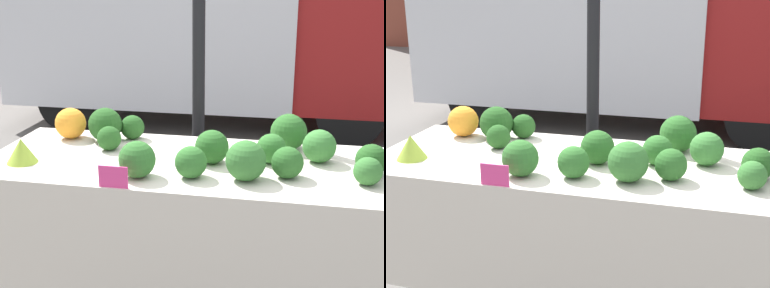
# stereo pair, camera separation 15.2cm
# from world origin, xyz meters

# --- Properties ---
(tent_pole) EXTENTS (0.07, 0.07, 2.32)m
(tent_pole) POSITION_xyz_m (-0.10, 0.68, 1.16)
(tent_pole) COLOR black
(tent_pole) RESTS_ON ground_plane
(parked_truck) EXTENTS (4.67, 2.16, 2.73)m
(parked_truck) POSITION_xyz_m (-0.68, 4.22, 1.42)
(parked_truck) COLOR silver
(parked_truck) RESTS_ON ground_plane
(market_table) EXTENTS (1.85, 0.76, 0.90)m
(market_table) POSITION_xyz_m (0.00, -0.07, 0.78)
(market_table) COLOR beige
(market_table) RESTS_ON ground_plane
(orange_cauliflower) EXTENTS (0.16, 0.16, 0.16)m
(orange_cauliflower) POSITION_xyz_m (-0.67, 0.23, 0.98)
(orange_cauliflower) COLOR orange
(orange_cauliflower) RESTS_ON market_table
(romanesco_head) EXTENTS (0.14, 0.14, 0.11)m
(romanesco_head) POSITION_xyz_m (-0.73, -0.17, 0.96)
(romanesco_head) COLOR #93B238
(romanesco_head) RESTS_ON market_table
(broccoli_head_0) EXTENTS (0.16, 0.16, 0.16)m
(broccoli_head_0) POSITION_xyz_m (0.26, -0.18, 0.98)
(broccoli_head_0) COLOR #336B2D
(broccoli_head_0) RESTS_ON market_table
(broccoli_head_1) EXTENTS (0.13, 0.13, 0.13)m
(broccoli_head_1) POSITION_xyz_m (0.76, -0.02, 0.97)
(broccoli_head_1) COLOR #23511E
(broccoli_head_1) RESTS_ON market_table
(broccoli_head_2) EXTENTS (0.17, 0.17, 0.17)m
(broccoli_head_2) POSITION_xyz_m (0.41, 0.26, 0.99)
(broccoli_head_2) COLOR #285B23
(broccoli_head_2) RESTS_ON market_table
(broccoli_head_3) EXTENTS (0.11, 0.11, 0.11)m
(broccoli_head_3) POSITION_xyz_m (0.73, -0.14, 0.96)
(broccoli_head_3) COLOR #336B2D
(broccoli_head_3) RESTS_ON market_table
(broccoli_head_4) EXTENTS (0.13, 0.13, 0.13)m
(broccoli_head_4) POSITION_xyz_m (0.34, 0.05, 0.97)
(broccoli_head_4) COLOR #2D6628
(broccoli_head_4) RESTS_ON market_table
(broccoli_head_5) EXTENTS (0.15, 0.15, 0.15)m
(broccoli_head_5) POSITION_xyz_m (-0.18, -0.24, 0.98)
(broccoli_head_5) COLOR #2D6628
(broccoli_head_5) RESTS_ON market_table
(broccoli_head_6) EXTENTS (0.13, 0.13, 0.13)m
(broccoli_head_6) POSITION_xyz_m (0.04, -0.20, 0.97)
(broccoli_head_6) COLOR #2D6628
(broccoli_head_6) RESTS_ON market_table
(broccoli_head_7) EXTENTS (0.15, 0.15, 0.15)m
(broccoli_head_7) POSITION_xyz_m (0.09, -0.01, 0.98)
(broccoli_head_7) COLOR #285B23
(broccoli_head_7) RESTS_ON market_table
(broccoli_head_8) EXTENTS (0.12, 0.12, 0.12)m
(broccoli_head_8) POSITION_xyz_m (-0.36, 0.28, 0.96)
(broccoli_head_8) COLOR #23511E
(broccoli_head_8) RESTS_ON market_table
(broccoli_head_9) EXTENTS (0.12, 0.12, 0.12)m
(broccoli_head_9) POSITION_xyz_m (-0.41, 0.08, 0.96)
(broccoli_head_9) COLOR #23511E
(broccoli_head_9) RESTS_ON market_table
(broccoli_head_10) EXTENTS (0.15, 0.15, 0.15)m
(broccoli_head_10) POSITION_xyz_m (0.55, 0.10, 0.97)
(broccoli_head_10) COLOR #387533
(broccoli_head_10) RESTS_ON market_table
(broccoli_head_11) EXTENTS (0.13, 0.13, 0.13)m
(broccoli_head_11) POSITION_xyz_m (0.42, -0.12, 0.97)
(broccoli_head_11) COLOR #285B23
(broccoli_head_11) RESTS_ON market_table
(broccoli_head_12) EXTENTS (0.17, 0.17, 0.17)m
(broccoli_head_12) POSITION_xyz_m (-0.48, 0.22, 0.99)
(broccoli_head_12) COLOR #23511E
(broccoli_head_12) RESTS_ON market_table
(price_sign) EXTENTS (0.12, 0.01, 0.09)m
(price_sign) POSITION_xyz_m (-0.24, -0.37, 0.95)
(price_sign) COLOR #E53D84
(price_sign) RESTS_ON market_table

